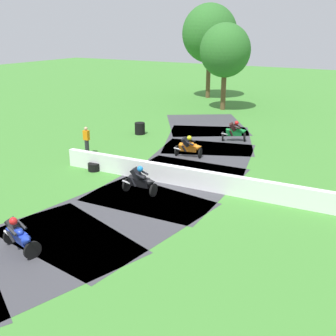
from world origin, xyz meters
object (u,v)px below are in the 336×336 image
tire_stack_mid_a (94,167)px  tire_stack_mid_b (140,128)px  motorcycle_lead_blue (19,235)px  motorcycle_fourth_green (235,131)px  motorcycle_trailing_orange (189,147)px  track_marshal (87,141)px  motorcycle_chase_black (140,181)px

tire_stack_mid_a → tire_stack_mid_b: bearing=106.2°
motorcycle_lead_blue → motorcycle_fourth_green: motorcycle_fourth_green is taller
motorcycle_fourth_green → tire_stack_mid_a: 9.98m
motorcycle_lead_blue → motorcycle_trailing_orange: motorcycle_lead_blue is taller
motorcycle_trailing_orange → tire_stack_mid_a: size_ratio=2.74×
motorcycle_trailing_orange → tire_stack_mid_a: (-3.19, -4.50, -0.43)m
tire_stack_mid_a → tire_stack_mid_b: (-2.18, 7.52, 0.20)m
track_marshal → motorcycle_fourth_green: bearing=47.6°
motorcycle_trailing_orange → tire_stack_mid_a: 5.53m
motorcycle_lead_blue → track_marshal: size_ratio=1.04×
motorcycle_fourth_green → tire_stack_mid_b: size_ratio=2.14×
motorcycle_chase_black → motorcycle_fourth_green: motorcycle_chase_black is taller
motorcycle_chase_black → tire_stack_mid_b: bearing=123.9°
motorcycle_chase_black → track_marshal: 7.01m
motorcycle_fourth_green → motorcycle_trailing_orange: bearing=-102.1°
motorcycle_trailing_orange → track_marshal: 5.93m
motorcycle_lead_blue → tire_stack_mid_b: 16.01m
motorcycle_lead_blue → motorcycle_chase_black: 6.15m
motorcycle_lead_blue → motorcycle_trailing_orange: 12.06m
motorcycle_fourth_green → tire_stack_mid_a: size_ratio=2.74×
motorcycle_lead_blue → tire_stack_mid_a: motorcycle_lead_blue is taller
tire_stack_mid_b → track_marshal: (-0.03, -5.46, 0.42)m
motorcycle_trailing_orange → track_marshal: track_marshal is taller
motorcycle_fourth_green → motorcycle_lead_blue: bearing=-93.4°
motorcycle_chase_black → track_marshal: (-6.06, 3.51, 0.16)m
motorcycle_trailing_orange → motorcycle_chase_black: bearing=-83.7°
motorcycle_lead_blue → motorcycle_chase_black: (0.67, 6.12, 0.01)m
tire_stack_mid_b → track_marshal: size_ratio=0.49×
motorcycle_lead_blue → tire_stack_mid_b: bearing=109.6°
motorcycle_trailing_orange → motorcycle_lead_blue: bearing=-90.1°
motorcycle_chase_black → motorcycle_fourth_green: (0.32, 10.51, -0.00)m
motorcycle_chase_black → motorcycle_trailing_orange: 5.98m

